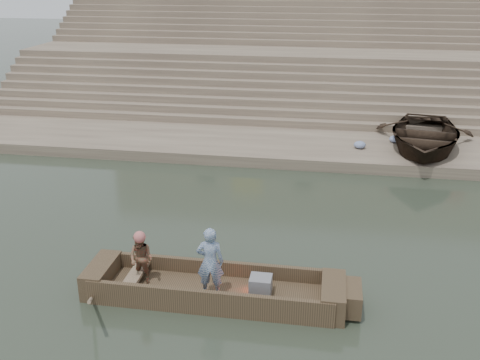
% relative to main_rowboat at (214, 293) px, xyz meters
% --- Properties ---
extents(ground, '(120.00, 120.00, 0.00)m').
position_rel_main_rowboat_xyz_m(ground, '(2.74, 2.24, -0.11)').
color(ground, '#283124').
rests_on(ground, ground).
extents(lower_landing, '(32.00, 4.00, 0.40)m').
position_rel_main_rowboat_xyz_m(lower_landing, '(2.74, 10.24, 0.09)').
color(lower_landing, gray).
rests_on(lower_landing, ground).
extents(mid_landing, '(32.00, 3.00, 2.80)m').
position_rel_main_rowboat_xyz_m(mid_landing, '(2.74, 17.74, 1.29)').
color(mid_landing, gray).
rests_on(mid_landing, ground).
extents(upper_landing, '(32.00, 3.00, 5.20)m').
position_rel_main_rowboat_xyz_m(upper_landing, '(2.74, 24.74, 2.49)').
color(upper_landing, gray).
rests_on(upper_landing, ground).
extents(ghat_steps, '(32.00, 11.00, 5.20)m').
position_rel_main_rowboat_xyz_m(ghat_steps, '(2.74, 19.43, 1.69)').
color(ghat_steps, gray).
rests_on(ghat_steps, ground).
extents(main_rowboat, '(5.00, 1.30, 0.22)m').
position_rel_main_rowboat_xyz_m(main_rowboat, '(0.00, 0.00, 0.00)').
color(main_rowboat, brown).
rests_on(main_rowboat, ground).
extents(rowboat_trim, '(6.04, 2.63, 1.84)m').
position_rel_main_rowboat_xyz_m(rowboat_trim, '(0.21, -0.01, 0.20)').
color(rowboat_trim, brown).
rests_on(rowboat_trim, ground).
extents(standing_man, '(0.61, 0.44, 1.56)m').
position_rel_main_rowboat_xyz_m(standing_man, '(-0.01, -0.20, 0.89)').
color(standing_man, navy).
rests_on(standing_man, main_rowboat).
extents(rowing_man, '(0.65, 0.55, 1.17)m').
position_rel_main_rowboat_xyz_m(rowing_man, '(-1.60, 0.04, 0.69)').
color(rowing_man, '#21643D').
rests_on(rowing_man, main_rowboat).
extents(television, '(0.46, 0.42, 0.40)m').
position_rel_main_rowboat_xyz_m(television, '(1.02, -0.00, 0.31)').
color(television, slate).
rests_on(television, main_rowboat).
extents(beached_rowboat, '(4.46, 5.70, 1.07)m').
position_rel_main_rowboat_xyz_m(beached_rowboat, '(5.75, 10.26, 0.83)').
color(beached_rowboat, '#2D2116').
rests_on(beached_rowboat, lower_landing).
extents(cloth_bundles, '(8.74, 1.49, 0.26)m').
position_rel_main_rowboat_xyz_m(cloth_bundles, '(6.45, 10.64, 0.42)').
color(cloth_bundles, '#3F5999').
rests_on(cloth_bundles, lower_landing).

